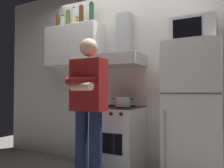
% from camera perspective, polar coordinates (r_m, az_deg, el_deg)
% --- Properties ---
extents(back_wall_tiled, '(4.80, 0.10, 2.70)m').
position_cam_1_polar(back_wall_tiled, '(3.35, 4.86, 3.13)').
color(back_wall_tiled, silver).
rests_on(back_wall_tiled, ground_plane).
extents(upper_cabinet, '(0.90, 0.37, 0.60)m').
position_cam_1_polar(upper_cabinet, '(3.64, -9.17, 9.11)').
color(upper_cabinet, white).
extents(stove_oven, '(0.60, 0.62, 0.87)m').
position_cam_1_polar(stove_oven, '(3.10, 1.40, -13.51)').
color(stove_oven, white).
rests_on(stove_oven, ground_plane).
extents(range_hood, '(0.60, 0.44, 0.75)m').
position_cam_1_polar(range_hood, '(3.20, 2.41, 7.83)').
color(range_hood, '#B7BABF').
extents(refrigerator, '(0.60, 0.62, 1.60)m').
position_cam_1_polar(refrigerator, '(2.76, 19.46, -7.15)').
color(refrigerator, white).
rests_on(refrigerator, ground_plane).
extents(microwave, '(0.48, 0.37, 0.28)m').
position_cam_1_polar(microwave, '(2.85, 19.30, 12.08)').
color(microwave, silver).
rests_on(microwave, refrigerator).
extents(person_standing, '(0.38, 0.33, 1.64)m').
position_cam_1_polar(person_standing, '(2.54, -5.81, -5.42)').
color(person_standing, '#192342').
rests_on(person_standing, ground_plane).
extents(cooking_pot, '(0.29, 0.19, 0.11)m').
position_cam_1_polar(cooking_pot, '(2.88, 2.64, -4.41)').
color(cooking_pot, '#B7BABF').
rests_on(cooking_pot, stove_oven).
extents(bottle_olive_oil, '(0.07, 0.07, 0.27)m').
position_cam_1_polar(bottle_olive_oil, '(3.80, -10.64, 15.30)').
color(bottle_olive_oil, '#4C6B19').
rests_on(bottle_olive_oil, upper_cabinet).
extents(bottle_spice_jar, '(0.06, 0.06, 0.13)m').
position_cam_1_polar(bottle_spice_jar, '(3.67, -8.65, 14.82)').
color(bottle_spice_jar, gold).
rests_on(bottle_spice_jar, upper_cabinet).
extents(bottle_rum_dark, '(0.07, 0.07, 0.30)m').
position_cam_1_polar(bottle_rum_dark, '(3.66, -7.52, 16.27)').
color(bottle_rum_dark, '#47230F').
rests_on(bottle_rum_dark, upper_cabinet).
extents(bottle_beer_brown, '(0.06, 0.06, 0.25)m').
position_cam_1_polar(bottle_beer_brown, '(3.91, -13.05, 14.61)').
color(bottle_beer_brown, brown).
rests_on(bottle_beer_brown, upper_cabinet).
extents(bottle_vodka_clear, '(0.07, 0.07, 0.31)m').
position_cam_1_polar(bottle_vodka_clear, '(3.78, -9.30, 15.69)').
color(bottle_vodka_clear, silver).
rests_on(bottle_vodka_clear, upper_cabinet).
extents(bottle_canister_steel, '(0.09, 0.09, 0.20)m').
position_cam_1_polar(bottle_canister_steel, '(3.85, -11.95, 14.54)').
color(bottle_canister_steel, '#B2B5BA').
rests_on(bottle_canister_steel, upper_cabinet).
extents(bottle_wine_green, '(0.07, 0.07, 0.34)m').
position_cam_1_polar(bottle_wine_green, '(3.62, -5.03, 16.75)').
color(bottle_wine_green, '#19471E').
rests_on(bottle_wine_green, upper_cabinet).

